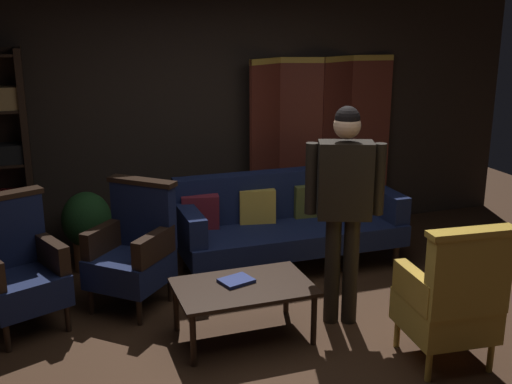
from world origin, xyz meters
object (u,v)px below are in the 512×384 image
at_px(armchair_gilt_accent, 452,299).
at_px(potted_plant, 87,226).
at_px(coffee_table, 243,291).
at_px(standing_figure, 344,196).
at_px(folding_screen, 319,142).
at_px(armchair_wing_left, 18,268).
at_px(velvet_couch, 288,219).
at_px(armchair_wing_right, 134,249).
at_px(book_navy_cloth, 236,281).

distance_m(armchair_gilt_accent, potted_plant, 3.36).
relative_size(coffee_table, armchair_gilt_accent, 0.96).
bearing_deg(armchair_gilt_accent, potted_plant, 130.50).
relative_size(coffee_table, standing_figure, 0.59).
height_order(folding_screen, armchair_wing_left, folding_screen).
xyz_separation_m(folding_screen, armchair_wing_left, (-3.10, -1.37, -0.50)).
distance_m(folding_screen, armchair_wing_left, 3.43).
bearing_deg(armchair_wing_left, velvet_couch, 12.01).
relative_size(velvet_couch, standing_figure, 1.25).
distance_m(velvet_couch, armchair_wing_right, 1.57).
bearing_deg(armchair_wing_right, book_navy_cloth, -49.79).
distance_m(folding_screen, potted_plant, 2.60).
bearing_deg(coffee_table, potted_plant, 119.17).
relative_size(velvet_couch, potted_plant, 2.83).
relative_size(armchair_gilt_accent, book_navy_cloth, 4.45).
xyz_separation_m(armchair_wing_right, potted_plant, (-0.30, 0.91, -0.06)).
distance_m(armchair_wing_right, potted_plant, 0.96).
distance_m(velvet_couch, armchair_gilt_accent, 2.08).
bearing_deg(velvet_couch, armchair_wing_left, -167.99).
distance_m(folding_screen, armchair_wing_right, 2.60).
height_order(standing_figure, book_navy_cloth, standing_figure).
bearing_deg(folding_screen, book_navy_cloth, -128.10).
xyz_separation_m(coffee_table, armchair_wing_right, (-0.67, 0.82, 0.12)).
bearing_deg(coffee_table, armchair_wing_right, 129.17).
height_order(folding_screen, standing_figure, folding_screen).
relative_size(armchair_gilt_accent, armchair_wing_right, 1.00).
distance_m(coffee_table, armchair_gilt_accent, 1.47).
bearing_deg(standing_figure, coffee_table, 179.47).
distance_m(folding_screen, velvet_couch, 1.22).
bearing_deg(armchair_wing_left, potted_plant, 59.93).
distance_m(potted_plant, book_navy_cloth, 1.91).
bearing_deg(potted_plant, coffee_table, -60.83).
bearing_deg(armchair_gilt_accent, book_navy_cloth, 144.56).
height_order(folding_screen, armchair_gilt_accent, folding_screen).
xyz_separation_m(folding_screen, book_navy_cloth, (-1.58, -2.01, -0.55)).
distance_m(armchair_wing_left, standing_figure, 2.52).
xyz_separation_m(armchair_gilt_accent, potted_plant, (-2.18, 2.55, -0.06)).
height_order(folding_screen, velvet_couch, folding_screen).
height_order(coffee_table, armchair_wing_left, armchair_wing_left).
height_order(folding_screen, book_navy_cloth, folding_screen).
distance_m(velvet_couch, coffee_table, 1.49).
bearing_deg(book_navy_cloth, coffee_table, -64.54).
distance_m(folding_screen, standing_figure, 2.22).
xyz_separation_m(potted_plant, book_navy_cloth, (0.94, -1.67, 0.00)).
relative_size(armchair_gilt_accent, potted_plant, 1.39).
height_order(folding_screen, coffee_table, folding_screen).
relative_size(velvet_couch, armchair_gilt_accent, 2.04).
bearing_deg(velvet_couch, book_navy_cloth, -127.22).
height_order(armchair_gilt_accent, book_navy_cloth, armchair_gilt_accent).
xyz_separation_m(velvet_couch, potted_plant, (-1.82, 0.51, -0.03)).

